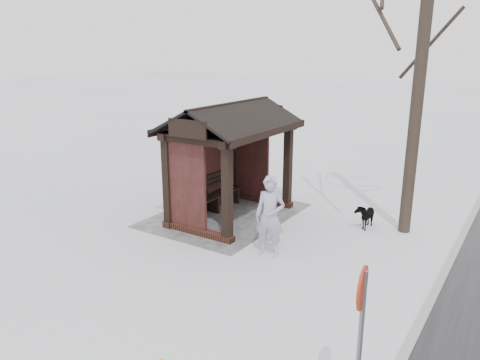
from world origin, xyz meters
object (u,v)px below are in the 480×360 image
object	(u,v)px
dog	(365,215)
pedestrian	(270,216)
bus_shelter	(226,138)
road_sign	(361,311)

from	to	relation	value
dog	pedestrian	bearing A→B (deg)	-113.99
bus_shelter	dog	size ratio (longest dim) A/B	4.69
pedestrian	road_sign	size ratio (longest dim) A/B	0.87
dog	road_sign	size ratio (longest dim) A/B	0.37
bus_shelter	dog	distance (m)	4.09
pedestrian	dog	bearing A→B (deg)	54.74
bus_shelter	pedestrian	xyz separation A→B (m)	(1.55, 2.21, -1.26)
bus_shelter	pedestrian	world-z (taller)	bus_shelter
bus_shelter	road_sign	bearing A→B (deg)	46.61
pedestrian	road_sign	bearing A→B (deg)	-59.59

